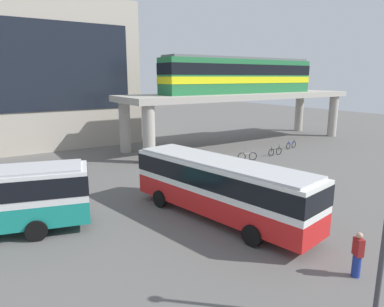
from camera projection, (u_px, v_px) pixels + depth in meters
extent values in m
plane|color=#605E5B|center=(152.00, 178.00, 25.84)|extent=(120.00, 120.00, 0.00)
cube|color=#ADA89E|center=(242.00, 96.00, 38.54)|extent=(28.42, 6.98, 0.60)
cylinder|color=#ADA89E|center=(149.00, 135.00, 30.00)|extent=(1.10, 1.10, 5.09)
cylinder|color=#ADA89E|center=(333.00, 116.00, 43.93)|extent=(1.10, 1.10, 5.09)
cylinder|color=#ADA89E|center=(125.00, 127.00, 34.39)|extent=(1.10, 1.10, 5.09)
cylinder|color=#ADA89E|center=(299.00, 113.00, 48.32)|extent=(1.10, 1.10, 5.09)
cube|color=#26723F|center=(241.00, 77.00, 37.91)|extent=(19.20, 2.90, 3.60)
cube|color=yellow|center=(241.00, 80.00, 37.99)|extent=(19.26, 2.96, 0.70)
cube|color=black|center=(241.00, 70.00, 37.76)|extent=(19.26, 2.96, 1.10)
cube|color=slate|center=(241.00, 59.00, 37.50)|extent=(18.43, 2.61, 0.24)
cube|color=red|center=(219.00, 200.00, 18.33)|extent=(4.47, 11.27, 1.10)
cube|color=white|center=(220.00, 176.00, 18.05)|extent=(4.47, 11.27, 1.50)
cube|color=black|center=(220.00, 175.00, 18.03)|extent=(4.52, 11.32, 0.96)
cube|color=silver|center=(220.00, 161.00, 17.87)|extent=(4.25, 10.71, 0.12)
cylinder|color=black|center=(160.00, 199.00, 20.09)|extent=(0.46, 1.03, 1.00)
cylinder|color=black|center=(191.00, 189.00, 21.78)|extent=(0.46, 1.03, 1.00)
cylinder|color=black|center=(252.00, 236.00, 15.44)|extent=(0.46, 1.03, 1.00)
cylinder|color=black|center=(282.00, 220.00, 17.13)|extent=(0.46, 1.03, 1.00)
cylinder|color=black|center=(37.00, 231.00, 15.94)|extent=(1.04, 0.54, 1.00)
cylinder|color=black|center=(42.00, 211.00, 18.26)|extent=(1.04, 0.54, 1.00)
torus|color=black|center=(279.00, 151.00, 33.72)|extent=(0.74, 0.07, 0.74)
torus|color=black|center=(271.00, 152.00, 33.15)|extent=(0.74, 0.07, 0.74)
cylinder|color=black|center=(275.00, 149.00, 33.37)|extent=(1.05, 0.06, 0.05)
cylinder|color=black|center=(271.00, 149.00, 33.08)|extent=(0.04, 0.04, 0.55)
cylinder|color=black|center=(279.00, 148.00, 33.64)|extent=(0.04, 0.04, 0.65)
torus|color=black|center=(294.00, 145.00, 36.99)|extent=(0.74, 0.18, 0.74)
torus|color=black|center=(288.00, 146.00, 36.30)|extent=(0.74, 0.18, 0.74)
cylinder|color=#1E3FA5|center=(291.00, 143.00, 36.59)|extent=(1.04, 0.22, 0.05)
cylinder|color=#1E3FA5|center=(288.00, 143.00, 36.24)|extent=(0.04, 0.04, 0.55)
cylinder|color=#1E3FA5|center=(294.00, 141.00, 36.92)|extent=(0.04, 0.04, 0.65)
torus|color=black|center=(229.00, 163.00, 29.22)|extent=(0.73, 0.24, 0.74)
torus|color=black|center=(218.00, 164.00, 28.88)|extent=(0.73, 0.24, 0.74)
cylinder|color=#996626|center=(223.00, 160.00, 28.99)|extent=(1.03, 0.30, 0.05)
cylinder|color=#996626|center=(218.00, 160.00, 28.81)|extent=(0.04, 0.04, 0.55)
cylinder|color=#996626|center=(229.00, 159.00, 29.14)|extent=(0.04, 0.04, 0.65)
torus|color=black|center=(253.00, 156.00, 31.58)|extent=(0.70, 0.37, 0.74)
torus|color=black|center=(242.00, 157.00, 31.43)|extent=(0.70, 0.37, 0.74)
cylinder|color=silver|center=(247.00, 153.00, 31.44)|extent=(0.97, 0.49, 0.05)
cylinder|color=silver|center=(242.00, 153.00, 31.36)|extent=(0.04, 0.04, 0.55)
cylinder|color=silver|center=(253.00, 153.00, 31.50)|extent=(0.04, 0.04, 0.65)
cylinder|color=navy|center=(356.00, 266.00, 13.08)|extent=(0.32, 0.32, 0.87)
cube|color=maroon|center=(358.00, 247.00, 12.91)|extent=(0.41, 0.47, 0.69)
sphere|color=tan|center=(360.00, 236.00, 12.80)|extent=(0.24, 0.24, 0.24)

